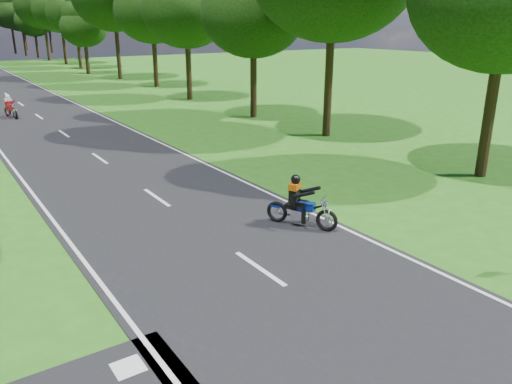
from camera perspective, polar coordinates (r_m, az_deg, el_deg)
ground at (r=10.38m, az=6.81°, el=-12.97°), size 160.00×160.00×0.00m
rider_near_blue at (r=13.84m, az=5.25°, el=-1.05°), size 1.40×1.85×1.49m
rider_far_red at (r=33.77m, az=-26.30°, el=8.78°), size 0.85×1.73×1.38m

